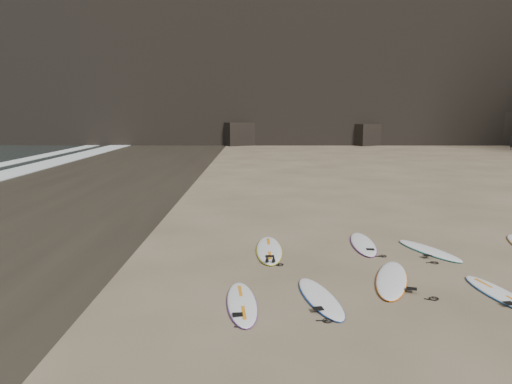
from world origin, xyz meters
TOP-DOWN VIEW (x-y plane):
  - ground at (0.00, 0.00)m, footprint 240.00×240.00m
  - wet_sand at (-13.00, 10.00)m, footprint 12.00×200.00m
  - surfboard_0 at (-4.04, -1.04)m, footprint 0.76×2.36m
  - surfboard_1 at (-2.49, -0.76)m, footprint 0.99×2.41m
  - surfboard_2 at (-0.77, 0.33)m, footprint 1.39×2.75m
  - surfboard_3 at (1.19, -0.52)m, footprint 0.87×2.26m
  - surfboard_5 at (-3.42, 2.70)m, footprint 0.66×2.73m
  - surfboard_6 at (-0.77, 3.30)m, footprint 0.75×2.55m
  - surfboard_7 at (0.85, 2.65)m, footprint 1.41×2.37m

SIDE VIEW (x-z plane):
  - ground at x=0.00m, z-range 0.00..0.00m
  - wet_sand at x=-13.00m, z-range 0.00..0.01m
  - surfboard_3 at x=1.19m, z-range 0.00..0.08m
  - surfboard_0 at x=-4.04m, z-range 0.00..0.08m
  - surfboard_7 at x=0.85m, z-range 0.00..0.08m
  - surfboard_1 at x=-2.49m, z-range 0.00..0.08m
  - surfboard_6 at x=-0.77m, z-range 0.00..0.09m
  - surfboard_2 at x=-0.77m, z-range 0.00..0.10m
  - surfboard_5 at x=-3.42m, z-range 0.00..0.10m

